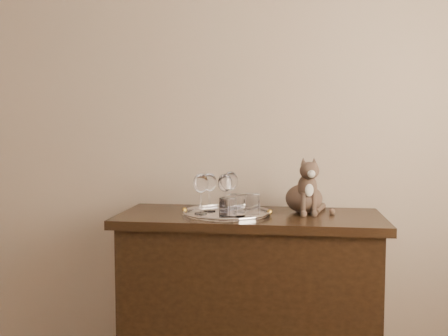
# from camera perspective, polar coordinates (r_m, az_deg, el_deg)

# --- Properties ---
(wall_back) EXTENTS (4.00, 0.10, 2.70)m
(wall_back) POSITION_cam_1_polar(r_m,az_deg,el_deg) (2.68, -9.39, 6.80)
(wall_back) COLOR #C2AA91
(wall_back) RESTS_ON ground
(sideboard) EXTENTS (1.20, 0.50, 0.85)m
(sideboard) POSITION_cam_1_polar(r_m,az_deg,el_deg) (2.40, 2.93, -15.33)
(sideboard) COLOR black
(sideboard) RESTS_ON ground
(tray) EXTENTS (0.40, 0.40, 0.01)m
(tray) POSITION_cam_1_polar(r_m,az_deg,el_deg) (2.28, 0.31, -5.28)
(tray) COLOR silver
(tray) RESTS_ON sideboard
(wine_glass_a) EXTENTS (0.07, 0.07, 0.18)m
(wine_glass_a) POSITION_cam_1_polar(r_m,az_deg,el_deg) (2.31, -1.68, -2.79)
(wine_glass_a) COLOR white
(wine_glass_a) RESTS_ON tray
(wine_glass_b) EXTENTS (0.07, 0.07, 0.18)m
(wine_glass_b) POSITION_cam_1_polar(r_m,az_deg,el_deg) (2.34, 0.75, -2.64)
(wine_glass_b) COLOR silver
(wine_glass_b) RESTS_ON tray
(wine_glass_c) EXTENTS (0.07, 0.07, 0.18)m
(wine_glass_c) POSITION_cam_1_polar(r_m,az_deg,el_deg) (2.25, -2.68, -2.95)
(wine_glass_c) COLOR white
(wine_glass_c) RESTS_ON tray
(wine_glass_d) EXTENTS (0.07, 0.07, 0.18)m
(wine_glass_d) POSITION_cam_1_polar(r_m,az_deg,el_deg) (2.30, 0.11, -2.85)
(wine_glass_d) COLOR white
(wine_glass_d) RESTS_ON tray
(tumbler_a) EXTENTS (0.08, 0.08, 0.10)m
(tumbler_a) POSITION_cam_1_polar(r_m,az_deg,el_deg) (2.19, 1.37, -4.29)
(tumbler_a) COLOR white
(tumbler_a) RESTS_ON tray
(tumbler_b) EXTENTS (0.08, 0.08, 0.09)m
(tumbler_b) POSITION_cam_1_polar(r_m,az_deg,el_deg) (2.15, 0.44, -4.60)
(tumbler_b) COLOR white
(tumbler_b) RESTS_ON tray
(tumbler_c) EXTENTS (0.08, 0.08, 0.09)m
(tumbler_c) POSITION_cam_1_polar(r_m,az_deg,el_deg) (2.24, 3.09, -4.15)
(tumbler_c) COLOR silver
(tumbler_c) RESTS_ON tray
(cat) EXTENTS (0.31, 0.29, 0.26)m
(cat) POSITION_cam_1_polar(r_m,az_deg,el_deg) (2.35, 9.14, -1.87)
(cat) COLOR brown
(cat) RESTS_ON sideboard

